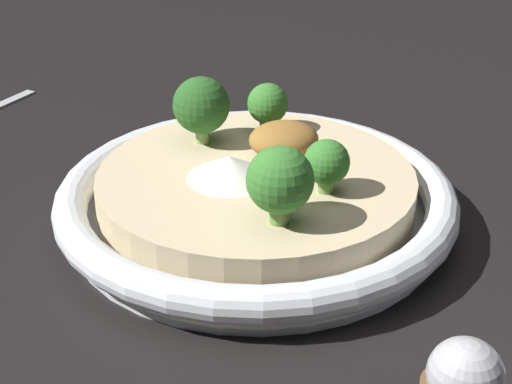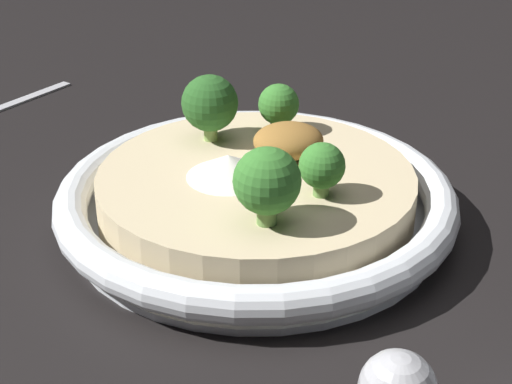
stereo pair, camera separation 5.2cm
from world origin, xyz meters
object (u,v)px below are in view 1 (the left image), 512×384
(broccoli_back_right, at_px, (280,181))
(broccoli_back, at_px, (327,163))
(risotto_bowl, at_px, (256,198))
(broccoli_front_left, at_px, (268,105))
(broccoli_front, at_px, (201,106))

(broccoli_back_right, distance_m, broccoli_back, 0.05)
(risotto_bowl, relative_size, broccoli_front_left, 7.48)
(risotto_bowl, height_order, broccoli_back_right, broccoli_back_right)
(broccoli_back, bearing_deg, risotto_bowl, -55.47)
(broccoli_back, bearing_deg, broccoli_front_left, -94.21)
(broccoli_back_right, bearing_deg, broccoli_front_left, -111.93)
(broccoli_back_right, bearing_deg, risotto_bowl, -102.19)
(risotto_bowl, xyz_separation_m, broccoli_back_right, (0.01, 0.07, 0.05))
(broccoli_front, relative_size, broccoli_back_right, 1.02)
(broccoli_front_left, height_order, broccoli_back, same)
(broccoli_back_right, bearing_deg, broccoli_back, -152.18)
(broccoli_front_left, height_order, broccoli_back_right, broccoli_back_right)
(broccoli_front_left, bearing_deg, risotto_bowl, 58.96)
(broccoli_front_left, distance_m, broccoli_back_right, 0.14)
(broccoli_front, relative_size, broccoli_back, 1.38)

